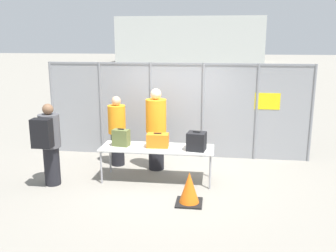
% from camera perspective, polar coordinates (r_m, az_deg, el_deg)
% --- Properties ---
extents(ground_plane, '(120.00, 120.00, 0.00)m').
position_cam_1_polar(ground_plane, '(8.12, -0.02, -8.08)').
color(ground_plane, gray).
extents(fence_section, '(6.59, 0.07, 2.37)m').
position_cam_1_polar(fence_section, '(9.36, 1.40, 2.66)').
color(fence_section, gray).
rests_on(fence_section, ground_plane).
extents(inspection_table, '(2.36, 0.78, 0.73)m').
position_cam_1_polar(inspection_table, '(7.85, -1.67, -3.58)').
color(inspection_table, silver).
rests_on(inspection_table, ground_plane).
extents(suitcase_olive, '(0.37, 0.26, 0.38)m').
position_cam_1_polar(suitcase_olive, '(7.95, -7.16, -1.78)').
color(suitcase_olive, '#566033').
rests_on(suitcase_olive, inspection_table).
extents(suitcase_orange, '(0.46, 0.29, 0.31)m').
position_cam_1_polar(suitcase_orange, '(7.81, -1.58, -2.21)').
color(suitcase_orange, orange).
rests_on(suitcase_orange, inspection_table).
extents(suitcase_black, '(0.41, 0.38, 0.39)m').
position_cam_1_polar(suitcase_black, '(7.61, 4.36, -2.34)').
color(suitcase_black, black).
rests_on(suitcase_black, inspection_table).
extents(traveler_hooded, '(0.42, 0.65, 1.69)m').
position_cam_1_polar(traveler_hooded, '(7.87, -17.70, -2.29)').
color(traveler_hooded, black).
rests_on(traveler_hooded, ground_plane).
extents(security_worker_near, '(0.46, 0.46, 1.87)m').
position_cam_1_polar(security_worker_near, '(8.45, -1.82, -0.36)').
color(security_worker_near, black).
rests_on(security_worker_near, ground_plane).
extents(security_worker_far, '(0.41, 0.41, 1.65)m').
position_cam_1_polar(security_worker_far, '(8.83, -7.77, -0.62)').
color(security_worker_far, black).
rests_on(security_worker_far, ground_plane).
extents(utility_trailer, '(4.37, 2.13, 0.71)m').
position_cam_1_polar(utility_trailer, '(11.90, 7.13, 0.93)').
color(utility_trailer, '#B2B2B7').
rests_on(utility_trailer, ground_plane).
extents(distant_hangar, '(16.34, 9.83, 5.18)m').
position_cam_1_polar(distant_hangar, '(46.31, 3.59, 12.91)').
color(distant_hangar, '#B2B7B2').
rests_on(distant_hangar, ground_plane).
extents(traffic_cone, '(0.48, 0.48, 0.60)m').
position_cam_1_polar(traffic_cone, '(6.91, 3.26, -9.57)').
color(traffic_cone, black).
rests_on(traffic_cone, ground_plane).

